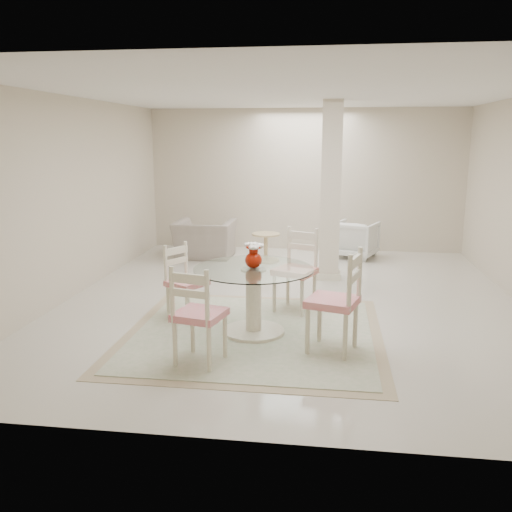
# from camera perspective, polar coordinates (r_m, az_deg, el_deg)

# --- Properties ---
(ground) EXTENTS (7.00, 7.00, 0.00)m
(ground) POSITION_cam_1_polar(r_m,az_deg,el_deg) (7.34, 3.64, -4.71)
(ground) COLOR beige
(ground) RESTS_ON ground
(room_shell) EXTENTS (6.02, 7.02, 2.71)m
(room_shell) POSITION_cam_1_polar(r_m,az_deg,el_deg) (7.03, 3.85, 9.91)
(room_shell) COLOR beige
(room_shell) RESTS_ON ground
(column) EXTENTS (0.30, 0.30, 2.70)m
(column) POSITION_cam_1_polar(r_m,az_deg,el_deg) (8.34, 7.88, 6.72)
(column) COLOR beige
(column) RESTS_ON ground
(area_rug) EXTENTS (2.85, 2.85, 0.02)m
(area_rug) POSITION_cam_1_polar(r_m,az_deg,el_deg) (6.13, -0.25, -8.11)
(area_rug) COLOR tan
(area_rug) RESTS_ON ground
(dining_table) EXTENTS (1.31, 1.31, 0.76)m
(dining_table) POSITION_cam_1_polar(r_m,az_deg,el_deg) (6.01, -0.26, -4.73)
(dining_table) COLOR #F3EAC8
(dining_table) RESTS_ON ground
(red_vase) EXTENTS (0.22, 0.20, 0.28)m
(red_vase) POSITION_cam_1_polar(r_m,az_deg,el_deg) (5.88, -0.25, 0.06)
(red_vase) COLOR #AD1805
(red_vase) RESTS_ON dining_table
(dining_chair_east) EXTENTS (0.59, 0.59, 1.19)m
(dining_chair_east) POSITION_cam_1_polar(r_m,az_deg,el_deg) (5.49, 8.86, -3.96)
(dining_chair_east) COLOR beige
(dining_chair_east) RESTS_ON ground
(dining_chair_north) EXTENTS (0.60, 0.60, 1.15)m
(dining_chair_north) POSITION_cam_1_polar(r_m,az_deg,el_deg) (6.81, 4.40, -0.80)
(dining_chair_north) COLOR beige
(dining_chair_north) RESTS_ON ground
(dining_chair_west) EXTENTS (0.55, 0.55, 1.00)m
(dining_chair_west) POSITION_cam_1_polar(r_m,az_deg,el_deg) (6.56, -7.69, -2.08)
(dining_chair_west) COLOR beige
(dining_chair_west) RESTS_ON ground
(dining_chair_south) EXTENTS (0.53, 0.53, 1.10)m
(dining_chair_south) POSITION_cam_1_polar(r_m,az_deg,el_deg) (5.16, -6.31, -5.49)
(dining_chair_south) COLOR #EEE5C4
(dining_chair_south) RESTS_ON ground
(recliner_taupe) EXTENTS (1.05, 0.92, 0.68)m
(recliner_taupe) POSITION_cam_1_polar(r_m,az_deg,el_deg) (9.92, -5.44, 1.76)
(recliner_taupe) COLOR gray
(recliner_taupe) RESTS_ON ground
(armchair_white) EXTENTS (0.93, 0.95, 0.67)m
(armchair_white) POSITION_cam_1_polar(r_m,az_deg,el_deg) (10.07, 10.43, 1.75)
(armchair_white) COLOR white
(armchair_white) RESTS_ON ground
(side_table) EXTENTS (0.49, 0.49, 0.51)m
(side_table) POSITION_cam_1_polar(r_m,az_deg,el_deg) (9.54, 1.04, 0.77)
(side_table) COLOR tan
(side_table) RESTS_ON ground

